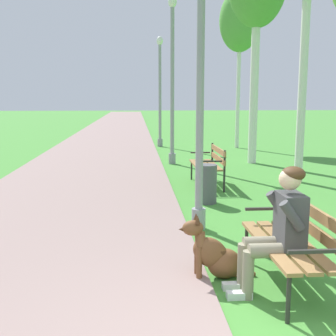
{
  "coord_description": "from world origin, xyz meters",
  "views": [
    {
      "loc": [
        -1.01,
        -2.55,
        1.89
      ],
      "look_at": [
        -0.56,
        3.43,
        0.9
      ],
      "focal_mm": 46.07,
      "sensor_mm": 36.0,
      "label": 1
    }
  ],
  "objects_px": {
    "dog_brown": "(215,255)",
    "litter_bin": "(207,184)",
    "lamp_post_near": "(200,86)",
    "park_bench_mid": "(210,162)",
    "person_seated_on_near_bench": "(279,226)",
    "lamp_post_far": "(160,91)",
    "park_bench_near": "(295,238)",
    "lamp_post_mid": "(172,79)",
    "birch_tree_fifth": "(240,22)"
  },
  "relations": [
    {
      "from": "dog_brown",
      "to": "litter_bin",
      "type": "bearing_deg",
      "value": 82.04
    },
    {
      "from": "dog_brown",
      "to": "litter_bin",
      "type": "height_order",
      "value": "dog_brown"
    },
    {
      "from": "lamp_post_near",
      "to": "park_bench_mid",
      "type": "bearing_deg",
      "value": 77.4
    },
    {
      "from": "dog_brown",
      "to": "lamp_post_near",
      "type": "distance_m",
      "value": 2.49
    },
    {
      "from": "person_seated_on_near_bench",
      "to": "lamp_post_far",
      "type": "relative_size",
      "value": 0.3
    },
    {
      "from": "park_bench_mid",
      "to": "person_seated_on_near_bench",
      "type": "xyz_separation_m",
      "value": [
        -0.23,
        -5.19,
        0.17
      ]
    },
    {
      "from": "park_bench_near",
      "to": "park_bench_mid",
      "type": "xyz_separation_m",
      "value": [
        0.03,
        5.07,
        0.0
      ]
    },
    {
      "from": "litter_bin",
      "to": "person_seated_on_near_bench",
      "type": "bearing_deg",
      "value": -88.68
    },
    {
      "from": "park_bench_near",
      "to": "lamp_post_mid",
      "type": "bearing_deg",
      "value": 93.6
    },
    {
      "from": "park_bench_near",
      "to": "dog_brown",
      "type": "height_order",
      "value": "park_bench_near"
    },
    {
      "from": "lamp_post_mid",
      "to": "lamp_post_far",
      "type": "bearing_deg",
      "value": 91.18
    },
    {
      "from": "lamp_post_near",
      "to": "litter_bin",
      "type": "distance_m",
      "value": 2.3
    },
    {
      "from": "park_bench_near",
      "to": "dog_brown",
      "type": "distance_m",
      "value": 0.83
    },
    {
      "from": "park_bench_mid",
      "to": "birch_tree_fifth",
      "type": "bearing_deg",
      "value": 72.04
    },
    {
      "from": "dog_brown",
      "to": "birch_tree_fifth",
      "type": "relative_size",
      "value": 0.14
    },
    {
      "from": "park_bench_near",
      "to": "litter_bin",
      "type": "distance_m",
      "value": 3.54
    },
    {
      "from": "park_bench_near",
      "to": "lamp_post_far",
      "type": "bearing_deg",
      "value": 92.75
    },
    {
      "from": "lamp_post_near",
      "to": "park_bench_near",
      "type": "bearing_deg",
      "value": -71.76
    },
    {
      "from": "lamp_post_mid",
      "to": "litter_bin",
      "type": "bearing_deg",
      "value": -87.26
    },
    {
      "from": "dog_brown",
      "to": "lamp_post_near",
      "type": "height_order",
      "value": "lamp_post_near"
    },
    {
      "from": "person_seated_on_near_bench",
      "to": "birch_tree_fifth",
      "type": "bearing_deg",
      "value": 78.45
    },
    {
      "from": "lamp_post_mid",
      "to": "birch_tree_fifth",
      "type": "xyz_separation_m",
      "value": [
        2.78,
        3.8,
        2.2
      ]
    },
    {
      "from": "park_bench_near",
      "to": "lamp_post_mid",
      "type": "relative_size",
      "value": 0.33
    },
    {
      "from": "park_bench_mid",
      "to": "lamp_post_near",
      "type": "bearing_deg",
      "value": -102.6
    },
    {
      "from": "lamp_post_near",
      "to": "birch_tree_fifth",
      "type": "distance_m",
      "value": 10.71
    },
    {
      "from": "park_bench_near",
      "to": "lamp_post_near",
      "type": "relative_size",
      "value": 0.38
    },
    {
      "from": "person_seated_on_near_bench",
      "to": "lamp_post_near",
      "type": "xyz_separation_m",
      "value": [
        -0.45,
        2.12,
        1.35
      ]
    },
    {
      "from": "birch_tree_fifth",
      "to": "park_bench_mid",
      "type": "bearing_deg",
      "value": -107.96
    },
    {
      "from": "lamp_post_near",
      "to": "birch_tree_fifth",
      "type": "bearing_deg",
      "value": 73.66
    },
    {
      "from": "dog_brown",
      "to": "lamp_post_mid",
      "type": "xyz_separation_m",
      "value": [
        0.23,
        7.93,
        2.12
      ]
    },
    {
      "from": "park_bench_near",
      "to": "park_bench_mid",
      "type": "bearing_deg",
      "value": 89.72
    },
    {
      "from": "park_bench_mid",
      "to": "dog_brown",
      "type": "xyz_separation_m",
      "value": [
        -0.77,
        -4.81,
        -0.25
      ]
    },
    {
      "from": "park_bench_near",
      "to": "park_bench_mid",
      "type": "relative_size",
      "value": 1.0
    },
    {
      "from": "park_bench_near",
      "to": "dog_brown",
      "type": "xyz_separation_m",
      "value": [
        -0.75,
        0.26,
        -0.25
      ]
    },
    {
      "from": "lamp_post_near",
      "to": "lamp_post_far",
      "type": "height_order",
      "value": "lamp_post_far"
    },
    {
      "from": "lamp_post_mid",
      "to": "dog_brown",
      "type": "bearing_deg",
      "value": -91.68
    },
    {
      "from": "person_seated_on_near_bench",
      "to": "lamp_post_far",
      "type": "height_order",
      "value": "lamp_post_far"
    },
    {
      "from": "person_seated_on_near_bench",
      "to": "lamp_post_mid",
      "type": "relative_size",
      "value": 0.27
    },
    {
      "from": "park_bench_mid",
      "to": "dog_brown",
      "type": "bearing_deg",
      "value": -99.13
    },
    {
      "from": "park_bench_near",
      "to": "birch_tree_fifth",
      "type": "xyz_separation_m",
      "value": [
        2.27,
        11.99,
        4.07
      ]
    },
    {
      "from": "lamp_post_mid",
      "to": "park_bench_mid",
      "type": "bearing_deg",
      "value": -80.18
    },
    {
      "from": "dog_brown",
      "to": "litter_bin",
      "type": "distance_m",
      "value": 3.3
    },
    {
      "from": "park_bench_mid",
      "to": "lamp_post_near",
      "type": "distance_m",
      "value": 3.49
    },
    {
      "from": "park_bench_near",
      "to": "litter_bin",
      "type": "bearing_deg",
      "value": 94.72
    },
    {
      "from": "park_bench_near",
      "to": "birch_tree_fifth",
      "type": "height_order",
      "value": "birch_tree_fifth"
    },
    {
      "from": "park_bench_near",
      "to": "person_seated_on_near_bench",
      "type": "distance_m",
      "value": 0.29
    },
    {
      "from": "park_bench_mid",
      "to": "park_bench_near",
      "type": "bearing_deg",
      "value": -90.28
    },
    {
      "from": "lamp_post_near",
      "to": "litter_bin",
      "type": "xyz_separation_m",
      "value": [
        0.37,
        1.52,
        -1.68
      ]
    },
    {
      "from": "lamp_post_far",
      "to": "lamp_post_near",
      "type": "bearing_deg",
      "value": -90.29
    },
    {
      "from": "park_bench_mid",
      "to": "lamp_post_far",
      "type": "height_order",
      "value": "lamp_post_far"
    }
  ]
}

